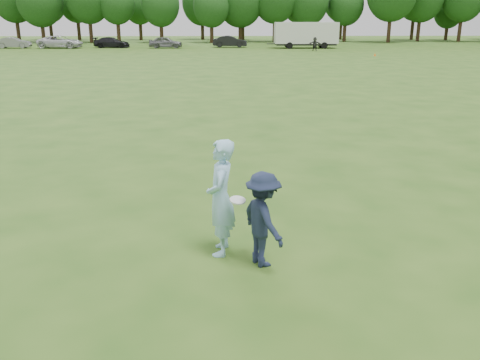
{
  "coord_description": "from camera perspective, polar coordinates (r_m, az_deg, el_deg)",
  "views": [
    {
      "loc": [
        0.65,
        -8.39,
        4.02
      ],
      "look_at": [
        0.88,
        0.6,
        1.1
      ],
      "focal_mm": 38.0,
      "sensor_mm": 36.0,
      "label": 1
    }
  ],
  "objects": [
    {
      "name": "car_c",
      "position": [
        71.25,
        -19.53,
        14.4
      ],
      "size": [
        5.71,
        2.8,
        1.56
      ],
      "primitive_type": "imported",
      "rotation": [
        0.0,
        0.0,
        1.53
      ],
      "color": "silver",
      "rests_on": "ground"
    },
    {
      "name": "treeline",
      "position": [
        85.34,
        -0.02,
        19.5
      ],
      "size": [
        130.35,
        18.39,
        11.74
      ],
      "color": "#332114",
      "rests_on": "ground"
    },
    {
      "name": "field_cone",
      "position": [
        55.9,
        14.91,
        13.45
      ],
      "size": [
        0.28,
        0.28,
        0.3
      ],
      "primitive_type": "cone",
      "color": "#E15F0B",
      "rests_on": "ground"
    },
    {
      "name": "defender",
      "position": [
        8.41,
        2.61,
        -4.44
      ],
      "size": [
        1.01,
        1.21,
        1.63
      ],
      "primitive_type": "imported",
      "rotation": [
        0.0,
        0.0,
        2.03
      ],
      "color": "#1B233B",
      "rests_on": "ground"
    },
    {
      "name": "cargo_trailer",
      "position": [
        67.87,
        7.42,
        15.96
      ],
      "size": [
        9.0,
        2.75,
        3.2
      ],
      "color": "silver",
      "rests_on": "ground"
    },
    {
      "name": "disc_in_play",
      "position": [
        8.43,
        -0.27,
        -2.28
      ],
      "size": [
        0.29,
        0.3,
        0.09
      ],
      "color": "white",
      "rests_on": "ground"
    },
    {
      "name": "ground",
      "position": [
        9.32,
        -5.35,
        -7.64
      ],
      "size": [
        200.0,
        200.0,
        0.0
      ],
      "primitive_type": "plane",
      "color": "#295116",
      "rests_on": "ground"
    },
    {
      "name": "car_b",
      "position": [
        73.18,
        -24.07,
        13.89
      ],
      "size": [
        4.27,
        1.84,
        1.37
      ],
      "primitive_type": "imported",
      "rotation": [
        0.0,
        0.0,
        1.67
      ],
      "color": "slate",
      "rests_on": "ground"
    },
    {
      "name": "player_far_d",
      "position": [
        62.79,
        8.4,
        14.87
      ],
      "size": [
        1.53,
        0.71,
        1.59
      ],
      "primitive_type": "imported",
      "rotation": [
        0.0,
        0.0,
        -0.17
      ],
      "color": "#2A2A2A",
      "rests_on": "ground"
    },
    {
      "name": "car_e",
      "position": [
        68.16,
        -8.35,
        15.05
      ],
      "size": [
        4.28,
        1.77,
        1.45
      ],
      "primitive_type": "imported",
      "rotation": [
        0.0,
        0.0,
        1.56
      ],
      "color": "slate",
      "rests_on": "ground"
    },
    {
      "name": "thrower",
      "position": [
        8.75,
        -2.17,
        -2.02
      ],
      "size": [
        0.55,
        0.78,
        2.06
      ],
      "primitive_type": "imported",
      "rotation": [
        0.0,
        0.0,
        -1.64
      ],
      "color": "#99CEED",
      "rests_on": "ground"
    },
    {
      "name": "car_f",
      "position": [
        69.22,
        -1.13,
        15.28
      ],
      "size": [
        4.57,
        1.84,
        1.48
      ],
      "primitive_type": "imported",
      "rotation": [
        0.0,
        0.0,
        1.51
      ],
      "color": "black",
      "rests_on": "ground"
    },
    {
      "name": "car_d",
      "position": [
        70.25,
        -14.21,
        14.74
      ],
      "size": [
        4.68,
        2.1,
        1.33
      ],
      "primitive_type": "imported",
      "rotation": [
        0.0,
        0.0,
        1.52
      ],
      "color": "black",
      "rests_on": "ground"
    }
  ]
}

